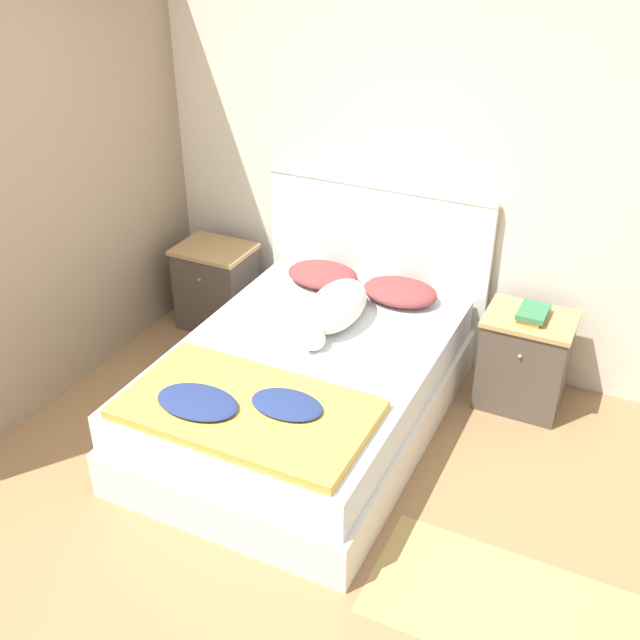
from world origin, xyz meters
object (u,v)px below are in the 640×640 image
Objects in this scene: bed at (305,390)px; pillow_left at (323,275)px; dog at (336,308)px; book_stack at (533,313)px; nightstand_left at (217,286)px; pillow_right at (400,292)px; nightstand_right at (524,361)px.

bed is 4.30× the size of pillow_left.
book_stack is at bearing 20.74° from dog.
nightstand_left is 1.28× the size of pillow_right.
pillow_left is 0.53m from pillow_right.
nightstand_left is 2.19m from book_stack.
book_stack is (0.82, -0.04, 0.07)m from pillow_right.
pillow_left is at bearing 180.00° from pillow_right.
pillow_right reaches higher than nightstand_right.
nightstand_left is 1.23m from dog.
book_stack is (1.09, 0.75, 0.39)m from bed.
pillow_left is at bearing 178.70° from nightstand_right.
bed is 0.89m from pillow_left.
dog reaches higher than nightstand_left.
nightstand_left reaches higher than bed.
pillow_left is 2.11× the size of book_stack.
dog reaches higher than pillow_left.
book_stack reaches higher than pillow_left.
dog is (0.03, 0.35, 0.37)m from bed.
pillow_left is 1.36m from book_stack.
nightstand_right is 1.17m from dog.
dog reaches higher than bed.
book_stack is (1.05, 0.40, 0.02)m from dog.
bed is at bearing -71.38° from pillow_left.
nightstand_right is 0.33m from book_stack.
dog is (-0.23, -0.44, 0.05)m from pillow_right.
nightstand_left is 0.79× the size of dog.
nightstand_right reaches higher than bed.
bed is 9.08× the size of book_stack.
pillow_right is 0.82m from book_stack.
nightstand_right is at bearing 0.00° from nightstand_left.
dog is at bearing -55.67° from pillow_left.
book_stack is (0.01, -0.01, 0.33)m from nightstand_right.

